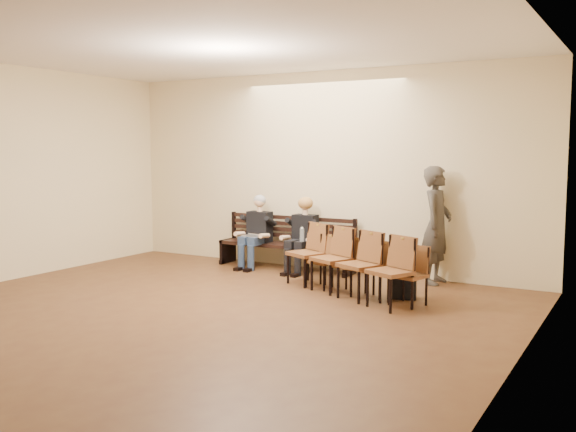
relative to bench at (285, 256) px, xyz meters
The scene contains 11 objects.
ground 4.69m from the bench, 83.03° to the right, with size 10.00×10.00×0.00m, color brown.
room_walls 4.54m from the bench, 81.63° to the right, with size 8.02×10.01×3.51m.
bench is the anchor object (origin of this frame).
seated_man 0.68m from the bench, 167.31° to the right, with size 0.53×0.73×1.27m, color black, non-canonical shape.
seated_woman 0.57m from the bench, 16.26° to the right, with size 0.52×0.72×1.21m, color black, non-canonical shape.
laptop 0.68m from the bench, 152.54° to the right, with size 0.36×0.28×0.26m, color silver.
water_bottle 0.74m from the bench, 34.51° to the right, with size 0.08×0.08×0.25m, color silver.
bag 2.83m from the bench, 23.55° to the right, with size 0.40×0.28×0.30m, color black.
passerby 2.85m from the bench, ahead, with size 0.79×0.52×2.16m, color #3A3630.
chair_row_front 2.44m from the bench, 32.37° to the right, with size 2.01×0.45×0.83m, color brown.
chair_row_back 2.28m from the bench, 37.40° to the right, with size 2.38×0.53×0.98m, color brown.
Camera 1 is at (5.11, -5.19, 2.15)m, focal length 40.00 mm.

